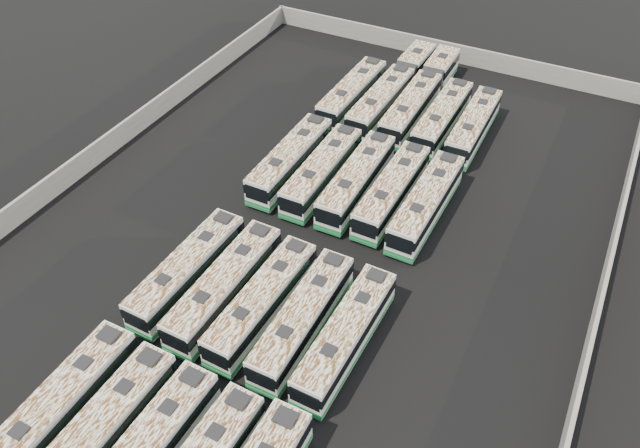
{
  "coord_description": "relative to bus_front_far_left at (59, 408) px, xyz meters",
  "views": [
    {
      "loc": [
        18.03,
        -30.98,
        35.03
      ],
      "look_at": [
        1.0,
        1.96,
        1.6
      ],
      "focal_mm": 35.0,
      "sensor_mm": 36.0,
      "label": 1
    }
  ],
  "objects": [
    {
      "name": "bus_front_far_left",
      "position": [
        0.0,
        0.0,
        0.0
      ],
      "size": [
        2.57,
        11.76,
        3.31
      ],
      "rotation": [
        0.0,
        0.0,
        0.01
      ],
      "color": "silver",
      "rests_on": "ground"
    },
    {
      "name": "bus_midfront_far_right",
      "position": [
        12.96,
        12.86,
        -0.06
      ],
      "size": [
        2.57,
        11.39,
        3.2
      ],
      "rotation": [
        0.0,
        0.0,
        -0.01
      ],
      "color": "silver",
      "rests_on": "ground"
    },
    {
      "name": "bus_back_far_left",
      "position": [
        0.02,
        41.43,
        0.01
      ],
      "size": [
        2.65,
        11.84,
        3.33
      ],
      "rotation": [
        0.0,
        0.0,
        -0.01
      ],
      "color": "silver",
      "rests_on": "ground"
    },
    {
      "name": "bus_midfront_right",
      "position": [
        9.72,
        12.84,
        -0.04
      ],
      "size": [
        2.54,
        11.47,
        3.22
      ],
      "rotation": [
        0.0,
        0.0,
        0.01
      ],
      "color": "silver",
      "rests_on": "ground"
    },
    {
      "name": "bus_midback_right",
      "position": [
        9.83,
        28.5,
        -0.02
      ],
      "size": [
        2.52,
        11.61,
        3.27
      ],
      "rotation": [
        0.0,
        0.0,
        -0.01
      ],
      "color": "silver",
      "rests_on": "ground"
    },
    {
      "name": "bus_midback_center",
      "position": [
        6.56,
        28.42,
        0.01
      ],
      "size": [
        2.72,
        11.86,
        3.33
      ],
      "rotation": [
        0.0,
        0.0,
        0.02
      ],
      "color": "silver",
      "rests_on": "ground"
    },
    {
      "name": "bus_midfront_center",
      "position": [
        6.46,
        12.84,
        -0.05
      ],
      "size": [
        2.71,
        11.48,
        3.22
      ],
      "rotation": [
        0.0,
        0.0,
        -0.03
      ],
      "color": "silver",
      "rests_on": "ground"
    },
    {
      "name": "bus_midback_far_left",
      "position": [
        0.01,
        28.37,
        0.01
      ],
      "size": [
        2.54,
        11.83,
        3.33
      ],
      "rotation": [
        0.0,
        0.0,
        0.0
      ],
      "color": "silver",
      "rests_on": "ground"
    },
    {
      "name": "bus_front_left",
      "position": [
        3.32,
        -0.18,
        -0.0
      ],
      "size": [
        2.6,
        11.76,
        3.31
      ],
      "rotation": [
        0.0,
        0.0,
        -0.01
      ],
      "color": "silver",
      "rests_on": "ground"
    },
    {
      "name": "bus_midback_far_right",
      "position": [
        13.0,
        28.27,
        0.01
      ],
      "size": [
        2.62,
        11.84,
        3.33
      ],
      "rotation": [
        0.0,
        0.0,
        -0.01
      ],
      "color": "silver",
      "rests_on": "ground"
    },
    {
      "name": "bus_midfront_far_left",
      "position": [
        -0.02,
        12.92,
        -0.03
      ],
      "size": [
        2.69,
        11.58,
        3.25
      ],
      "rotation": [
        0.0,
        0.0,
        -0.02
      ],
      "color": "silver",
      "rests_on": "ground"
    },
    {
      "name": "bus_back_center",
      "position": [
        6.43,
        44.67,
        -0.0
      ],
      "size": [
        2.7,
        18.25,
        3.3
      ],
      "rotation": [
        0.0,
        0.0,
        0.01
      ],
      "color": "silver",
      "rests_on": "ground"
    },
    {
      "name": "bus_back_right",
      "position": [
        9.83,
        41.43,
        -0.02
      ],
      "size": [
        2.48,
        11.64,
        3.28
      ],
      "rotation": [
        0.0,
        0.0,
        -0.0
      ],
      "color": "silver",
      "rests_on": "ground"
    },
    {
      "name": "bus_midback_left",
      "position": [
        3.29,
        28.22,
        -0.01
      ],
      "size": [
        2.6,
        11.68,
        3.28
      ],
      "rotation": [
        0.0,
        0.0,
        0.01
      ],
      "color": "silver",
      "rests_on": "ground"
    },
    {
      "name": "bus_back_left",
      "position": [
        3.39,
        44.41,
        0.01
      ],
      "size": [
        2.8,
        18.41,
        3.33
      ],
      "rotation": [
        0.0,
        0.0,
        -0.02
      ],
      "color": "silver",
      "rests_on": "ground"
    },
    {
      "name": "bus_back_far_right",
      "position": [
        13.02,
        41.41,
        -0.05
      ],
      "size": [
        2.53,
        11.43,
        3.21
      ],
      "rotation": [
        0.0,
        0.0,
        0.01
      ],
      "color": "silver",
      "rests_on": "ground"
    },
    {
      "name": "bus_midfront_left",
      "position": [
        3.33,
        12.84,
        0.01
      ],
      "size": [
        2.59,
        11.82,
        3.33
      ],
      "rotation": [
        0.0,
        0.0,
        -0.01
      ],
      "color": "silver",
      "rests_on": "ground"
    },
    {
      "name": "ground",
      "position": [
        5.28,
        20.07,
        -1.69
      ],
      "size": [
        140.0,
        140.0,
        0.0
      ],
      "primitive_type": "plane",
      "color": "black",
      "rests_on": "ground"
    },
    {
      "name": "perimeter_wall",
      "position": [
        5.28,
        20.07,
        -0.59
      ],
      "size": [
        45.2,
        73.2,
        2.2
      ],
      "color": "slate",
      "rests_on": "ground"
    }
  ]
}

